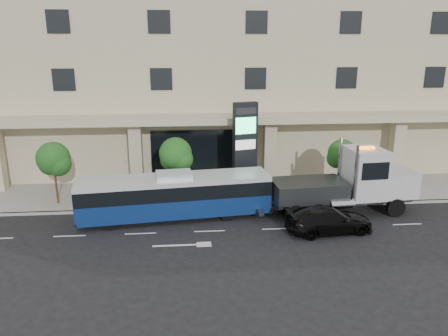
{
  "coord_description": "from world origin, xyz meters",
  "views": [
    {
      "loc": [
        -1.11,
        -24.93,
        10.65
      ],
      "look_at": [
        1.13,
        2.0,
        2.81
      ],
      "focal_mm": 35.0,
      "sensor_mm": 36.0,
      "label": 1
    }
  ],
  "objects_px": {
    "tow_truck": "(350,184)",
    "black_sedan": "(329,220)",
    "signage_pylon": "(245,149)",
    "city_bus": "(175,195)"
  },
  "relations": [
    {
      "from": "tow_truck",
      "to": "signage_pylon",
      "type": "bearing_deg",
      "value": 147.1
    },
    {
      "from": "black_sedan",
      "to": "signage_pylon",
      "type": "xyz_separation_m",
      "value": [
        -4.12,
        6.32,
        2.76
      ]
    },
    {
      "from": "tow_truck",
      "to": "city_bus",
      "type": "bearing_deg",
      "value": 175.88
    },
    {
      "from": "tow_truck",
      "to": "black_sedan",
      "type": "height_order",
      "value": "tow_truck"
    },
    {
      "from": "city_bus",
      "to": "tow_truck",
      "type": "bearing_deg",
      "value": -6.44
    },
    {
      "from": "signage_pylon",
      "to": "tow_truck",
      "type": "bearing_deg",
      "value": -42.02
    },
    {
      "from": "tow_truck",
      "to": "black_sedan",
      "type": "xyz_separation_m",
      "value": [
        -2.19,
        -2.89,
        -1.22
      ]
    },
    {
      "from": "city_bus",
      "to": "black_sedan",
      "type": "relative_size",
      "value": 2.38
    },
    {
      "from": "tow_truck",
      "to": "black_sedan",
      "type": "distance_m",
      "value": 3.83
    },
    {
      "from": "city_bus",
      "to": "tow_truck",
      "type": "distance_m",
      "value": 11.13
    }
  ]
}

